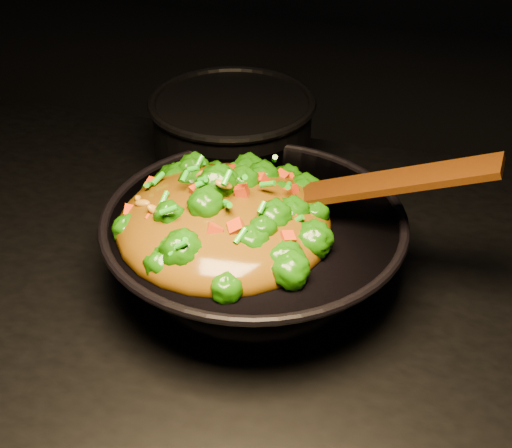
% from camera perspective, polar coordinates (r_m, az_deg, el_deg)
% --- Properties ---
extents(wok, '(0.41, 0.41, 0.10)m').
position_cam_1_polar(wok, '(0.91, -0.16, -2.24)').
color(wok, black).
rests_on(wok, stovetop).
extents(stir_fry, '(0.32, 0.32, 0.09)m').
position_cam_1_polar(stir_fry, '(0.84, -2.64, 2.16)').
color(stir_fry, '#195906').
rests_on(stir_fry, wok).
extents(spatula, '(0.31, 0.08, 0.13)m').
position_cam_1_polar(spatula, '(0.85, 8.42, 2.99)').
color(spatula, '#381505').
rests_on(spatula, wok).
extents(back_pot, '(0.28, 0.28, 0.14)m').
position_cam_1_polar(back_pot, '(1.13, -1.87, 6.81)').
color(back_pot, black).
rests_on(back_pot, stovetop).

